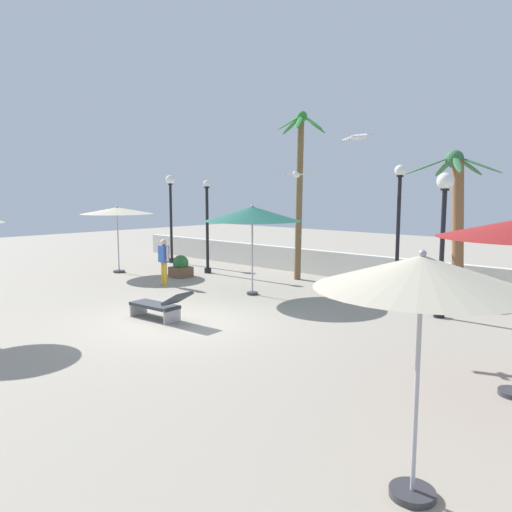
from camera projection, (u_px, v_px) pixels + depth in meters
The scene contains 16 objects.
ground_plane at pixel (177, 322), 12.41m from camera, with size 56.00×56.00×0.00m, color #9E9384.
boundary_wall at pixel (355, 267), 18.39m from camera, with size 25.20×0.30×0.97m, color silver.
patio_umbrella_0 at pixel (117, 211), 19.80m from camera, with size 2.87×2.87×2.71m.
patio_umbrella_1 at pixel (252, 214), 15.42m from camera, with size 3.09×3.09×2.85m.
patio_umbrella_3 at pixel (422, 275), 4.98m from camera, with size 2.19×2.19×2.67m.
palm_tree_0 at pixel (457, 208), 14.24m from camera, with size 2.59×2.66×4.45m.
palm_tree_2 at pixel (300, 178), 17.99m from camera, with size 2.07×2.00×6.14m.
lamp_post_0 at pixel (171, 205), 22.61m from camera, with size 0.41×0.41×4.03m.
lamp_post_1 at pixel (207, 225), 19.75m from camera, with size 0.28×0.28×3.72m.
lamp_post_2 at pixel (399, 217), 15.62m from camera, with size 0.36×0.36×4.10m.
lamp_post_3 at pixel (443, 220), 12.55m from camera, with size 0.43×0.43×3.74m.
lounge_chair_0 at pixel (161, 304), 12.56m from camera, with size 1.90×0.72×0.82m.
guest_0 at pixel (164, 258), 17.20m from camera, with size 0.56×0.27×1.62m.
seagull_0 at pixel (358, 137), 10.92m from camera, with size 1.13×0.80×0.14m.
seagull_1 at pixel (297, 175), 11.21m from camera, with size 0.88×0.49×0.14m.
planter at pixel (181, 267), 18.94m from camera, with size 0.70×0.70×0.85m.
Camera 1 is at (9.71, -7.48, 3.23)m, focal length 34.63 mm.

